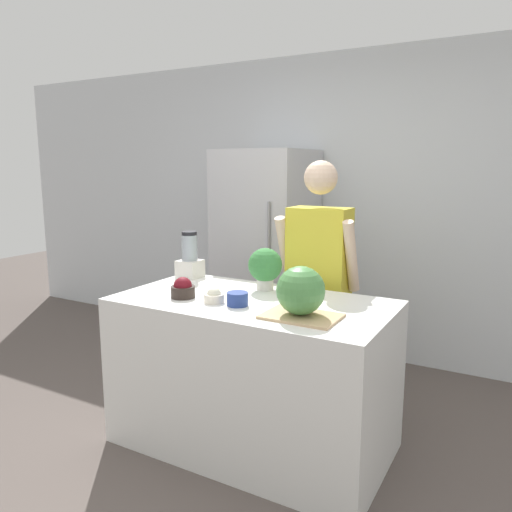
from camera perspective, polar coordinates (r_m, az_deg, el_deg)
ground_plane at (r=2.93m, az=-4.86°, el=-24.15°), size 14.00×14.00×0.00m
wall_back at (r=4.40m, az=11.02°, el=5.43°), size 8.00×0.06×2.60m
counter_island at (r=3.03m, az=-0.40°, el=-13.24°), size 1.58×0.84×0.90m
refrigerator at (r=4.33m, az=1.17°, el=0.13°), size 0.73×0.73×1.79m
person at (r=3.38m, az=7.13°, el=-3.21°), size 0.54×0.27×1.69m
cutting_board at (r=2.56m, az=5.20°, el=-6.88°), size 0.38×0.27×0.01m
watermelon at (r=2.54m, az=5.12°, el=-3.95°), size 0.25×0.25×0.25m
bowl_cherries at (r=2.95m, az=-8.36°, el=-3.76°), size 0.14×0.14×0.12m
bowl_cream at (r=2.83m, az=-4.81°, el=-4.62°), size 0.11×0.11×0.09m
bowl_small_blue at (r=2.76m, az=-2.13°, el=-4.93°), size 0.12×0.12×0.07m
blender at (r=3.46m, az=-7.58°, el=-0.27°), size 0.15×0.15×0.32m
potted_plant at (r=3.08m, az=1.06°, el=-1.19°), size 0.21×0.21×0.26m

